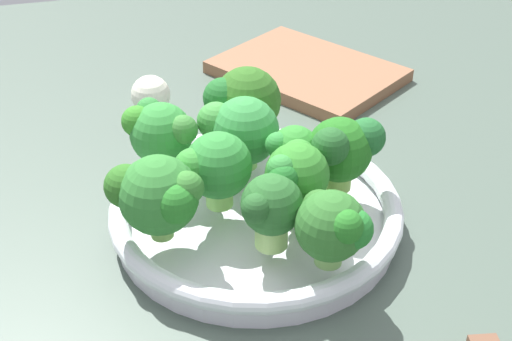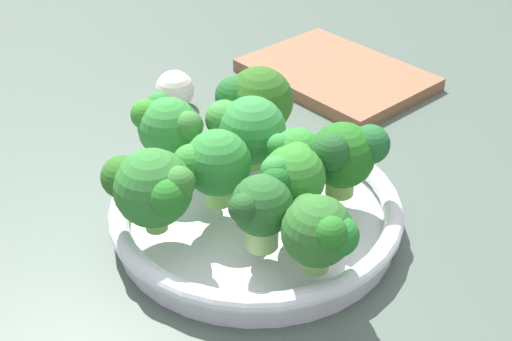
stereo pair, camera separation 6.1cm
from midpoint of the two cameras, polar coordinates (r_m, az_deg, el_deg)
The scene contains 14 objects.
ground_plane at distance 65.77cm, azimuth -4.65°, elevation -5.32°, with size 130.00×130.00×2.50cm, color #48584D.
bowl at distance 63.47cm, azimuth -2.74°, elevation -3.54°, with size 26.72×26.72×3.27cm.
broccoli_floret_0 at distance 62.08cm, azimuth 0.12°, elevation 1.63°, with size 4.57×5.02×6.13cm.
broccoli_floret_1 at distance 64.98cm, azimuth -10.59°, elevation 3.07°, with size 6.36×6.68×7.02cm.
broccoli_floret_2 at distance 59.72cm, azimuth -6.30°, elevation 0.33°, with size 6.25×6.89×7.12cm.
broccoli_floret_3 at distance 53.30cm, azimuth 3.18°, elevation -4.69°, with size 6.16×5.80×6.50cm.
broccoli_floret_4 at distance 54.89cm, azimuth -1.87°, elevation -3.02°, with size 5.14×5.39×6.68cm.
broccoli_floret_5 at distance 56.55cm, azimuth -11.17°, elevation -2.10°, with size 7.23×7.75×7.49cm.
broccoli_floret_6 at distance 68.72cm, azimuth -3.65°, elevation 5.73°, with size 6.99×7.80×7.96cm.
broccoli_floret_7 at distance 61.50cm, azimuth 4.39°, elevation 1.75°, with size 6.28×7.44×7.35cm.
broccoli_floret_8 at distance 57.88cm, azimuth 0.35°, elevation -0.39°, with size 6.10×5.65×7.15cm.
broccoli_floret_9 at distance 65.09cm, azimuth -3.86°, elevation 3.35°, with size 6.94×7.39×7.16cm.
cutting_board at distance 90.77cm, azimuth 2.30°, elevation 8.14°, with size 22.11×16.16×1.60cm, color brown.
garlic_bulb at distance 82.99cm, azimuth -10.78°, elevation 6.10°, with size 4.63×4.63×4.63cm, color silver.
Camera 1 is at (-49.81, 10.93, 40.22)cm, focal length 48.51 mm.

